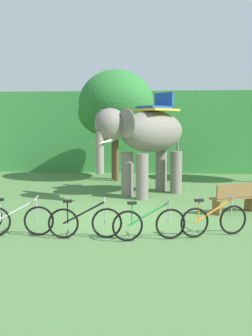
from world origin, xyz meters
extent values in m
plane|color=#4C753D|center=(0.00, 0.00, 0.00)|extent=(80.00, 80.00, 0.00)
cube|color=#3D8E42|center=(0.00, 12.97, 2.17)|extent=(36.00, 6.00, 4.35)
cylinder|color=brown|center=(-1.00, 7.56, 1.05)|extent=(0.28, 0.28, 2.10)
ellipsoid|color=#28702D|center=(-1.00, 7.56, 3.13)|extent=(3.38, 3.38, 2.30)
cylinder|color=brown|center=(-0.85, 7.01, 1.08)|extent=(0.20, 0.20, 2.17)
ellipsoid|color=#28702D|center=(-0.85, 7.01, 3.53)|extent=(3.38, 3.38, 3.02)
ellipsoid|color=slate|center=(0.85, 3.69, 2.35)|extent=(3.01, 3.07, 1.50)
cylinder|color=slate|center=(0.51, 2.77, 0.80)|extent=(0.44, 0.44, 1.60)
cylinder|color=slate|center=(-0.05, 3.30, 0.80)|extent=(0.44, 0.44, 1.60)
cylinder|color=slate|center=(1.74, 4.07, 0.80)|extent=(0.44, 0.44, 1.60)
cylinder|color=slate|center=(1.19, 4.60, 0.80)|extent=(0.44, 0.44, 1.60)
ellipsoid|color=slate|center=(-0.53, 2.24, 2.60)|extent=(1.48, 1.49, 1.10)
ellipsoid|color=slate|center=(0.02, 1.92, 2.65)|extent=(0.72, 0.69, 0.96)
ellipsoid|color=slate|center=(-0.88, 2.77, 2.65)|extent=(0.72, 0.69, 0.96)
cylinder|color=slate|center=(-0.84, 1.91, 1.70)|extent=(0.26, 0.26, 1.40)
cone|color=beige|center=(-0.65, 1.79, 2.05)|extent=(0.47, 0.49, 0.21)
cone|color=beige|center=(-0.97, 2.10, 2.05)|extent=(0.47, 0.49, 0.21)
cube|color=gold|center=(0.91, 3.76, 3.13)|extent=(1.86, 1.86, 0.08)
cube|color=#1E4799|center=(0.91, 3.76, 3.22)|extent=(1.41, 1.42, 0.10)
cube|color=#1E4799|center=(1.26, 4.12, 3.50)|extent=(0.72, 0.69, 0.56)
cylinder|color=slate|center=(1.82, 4.72, 1.90)|extent=(0.08, 0.08, 0.90)
torus|color=black|center=(-1.75, -1.86, 0.36)|extent=(0.71, 0.15, 0.71)
cylinder|color=silver|center=(-2.27, -1.93, 0.60)|extent=(0.97, 0.18, 0.54)
cylinder|color=silver|center=(-2.64, -1.98, 0.61)|extent=(0.03, 0.03, 0.52)
cylinder|color=#9E9EA3|center=(-1.79, -1.86, 0.64)|extent=(0.03, 0.03, 0.55)
cylinder|color=#9E9EA3|center=(-1.79, -1.86, 0.91)|extent=(0.10, 0.52, 0.03)
torus|color=black|center=(-1.11, -2.04, 0.36)|extent=(0.71, 0.13, 0.71)
torus|color=black|center=(-0.12, -1.93, 0.36)|extent=(0.71, 0.13, 0.71)
cylinder|color=black|center=(-0.64, -1.99, 0.60)|extent=(0.97, 0.16, 0.54)
cylinder|color=black|center=(-1.01, -2.03, 0.61)|extent=(0.03, 0.03, 0.52)
cube|color=black|center=(-1.01, -2.03, 0.88)|extent=(0.21, 0.12, 0.06)
cylinder|color=#9E9EA3|center=(-0.17, -1.93, 0.64)|extent=(0.03, 0.03, 0.55)
cylinder|color=#9E9EA3|center=(-0.17, -1.93, 0.91)|extent=(0.09, 0.52, 0.03)
torus|color=black|center=(0.38, -2.13, 0.36)|extent=(0.70, 0.23, 0.71)
torus|color=black|center=(1.34, -1.88, 0.36)|extent=(0.70, 0.23, 0.71)
cylinder|color=green|center=(0.84, -2.01, 0.60)|extent=(0.95, 0.29, 0.54)
cylinder|color=green|center=(0.47, -2.11, 0.61)|extent=(0.03, 0.03, 0.52)
cube|color=black|center=(0.47, -2.11, 0.88)|extent=(0.22, 0.15, 0.06)
cylinder|color=#9E9EA3|center=(1.30, -1.89, 0.64)|extent=(0.03, 0.03, 0.55)
cylinder|color=#9E9EA3|center=(1.30, -1.89, 0.91)|extent=(0.16, 0.51, 0.03)
torus|color=black|center=(1.90, -1.73, 0.36)|extent=(0.68, 0.29, 0.71)
torus|color=black|center=(2.84, -1.38, 0.36)|extent=(0.68, 0.29, 0.71)
cylinder|color=orange|center=(2.35, -1.56, 0.60)|extent=(0.93, 0.38, 0.54)
cylinder|color=orange|center=(2.00, -1.69, 0.61)|extent=(0.03, 0.03, 0.52)
cube|color=black|center=(2.00, -1.69, 0.88)|extent=(0.22, 0.16, 0.06)
cylinder|color=#9E9EA3|center=(2.80, -1.40, 0.64)|extent=(0.03, 0.03, 0.55)
cylinder|color=#9E9EA3|center=(2.80, -1.40, 0.91)|extent=(0.21, 0.50, 0.03)
cube|color=brown|center=(3.30, 0.95, 0.45)|extent=(1.51, 1.06, 0.06)
cube|color=brown|center=(3.39, 0.80, 0.69)|extent=(1.35, 0.76, 0.40)
cube|color=brown|center=(2.77, 0.67, 0.23)|extent=(0.24, 0.35, 0.45)
cube|color=brown|center=(3.83, 1.24, 0.23)|extent=(0.24, 0.35, 0.45)
camera|label=1|loc=(1.03, -10.56, 2.64)|focal=41.33mm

